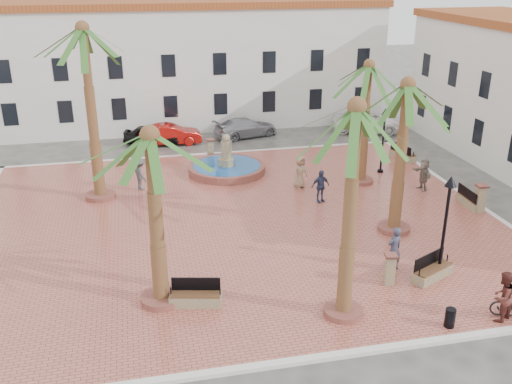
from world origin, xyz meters
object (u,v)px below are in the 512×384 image
(bench_s, at_px, (196,298))
(bollard_n, at_px, (210,149))
(palm_ne, at_px, (368,79))
(car_black, at_px, (153,135))
(lamppost_e, at_px, (384,129))
(palm_e, at_px, (406,103))
(pedestrian_east, at_px, (423,174))
(palm_sw, at_px, (152,158))
(pedestrian_fountain_a, at_px, (300,172))
(car_white, at_px, (367,122))
(palm_nw, at_px, (84,47))
(cyclist_b, at_px, (502,296))
(pedestrian_north, at_px, (140,174))
(bench_ne, at_px, (403,155))
(fountain, at_px, (227,167))
(pedestrian_fountain_b, at_px, (320,186))
(litter_bin, at_px, (450,318))
(bench_e, at_px, (470,201))
(car_red, at_px, (170,134))
(bollard_e, at_px, (480,198))
(lamppost_s, at_px, (447,209))
(cyclist_a, at_px, (394,249))
(bench_se, at_px, (432,272))
(car_silver, at_px, (246,127))
(bollard_se, at_px, (390,269))

(bench_s, height_order, bollard_n, bollard_n)
(palm_ne, bearing_deg, car_black, 137.16)
(lamppost_e, xyz_separation_m, bollard_n, (-9.87, 4.62, -1.99))
(palm_e, xyz_separation_m, pedestrian_east, (3.87, 4.59, -5.33))
(palm_sw, height_order, pedestrian_fountain_a, palm_sw)
(lamppost_e, xyz_separation_m, car_white, (2.92, 9.13, -2.12))
(pedestrian_fountain_a, bearing_deg, bollard_n, 101.71)
(palm_nw, relative_size, palm_ne, 1.31)
(bollard_n, xyz_separation_m, cyclist_b, (7.62, -20.10, 0.25))
(palm_nw, height_order, palm_sw, palm_nw)
(palm_nw, xyz_separation_m, pedestrian_north, (2.22, 0.77, -7.15))
(palm_ne, height_order, car_white, palm_ne)
(palm_nw, bearing_deg, palm_sw, -76.76)
(car_black, bearing_deg, bench_ne, -102.06)
(fountain, xyz_separation_m, pedestrian_fountain_b, (4.13, -5.65, 0.57))
(pedestrian_north, bearing_deg, litter_bin, -169.94)
(palm_nw, height_order, bench_ne, palm_nw)
(bench_e, xyz_separation_m, car_red, (-14.57, 15.01, 0.29))
(palm_sw, bearing_deg, litter_bin, -21.19)
(bench_s, relative_size, bench_ne, 0.98)
(palm_nw, distance_m, pedestrian_east, 19.38)
(fountain, distance_m, bollard_e, 14.60)
(palm_sw, relative_size, palm_e, 0.93)
(lamppost_s, bearing_deg, cyclist_a, 154.93)
(palm_ne, height_order, cyclist_b, palm_ne)
(bench_se, height_order, car_red, car_red)
(palm_sw, distance_m, pedestrian_fountain_a, 14.17)
(cyclist_b, height_order, car_silver, cyclist_b)
(lamppost_s, bearing_deg, pedestrian_north, 133.61)
(palm_sw, xyz_separation_m, car_red, (1.93, 20.74, -5.17))
(palm_ne, bearing_deg, pedestrian_fountain_b, -145.09)
(palm_e, bearing_deg, pedestrian_north, 145.65)
(palm_nw, bearing_deg, cyclist_a, -41.25)
(litter_bin, distance_m, pedestrian_fountain_b, 11.89)
(lamppost_e, height_order, pedestrian_fountain_a, lamppost_e)
(palm_e, height_order, pedestrian_east, palm_e)
(lamppost_e, distance_m, pedestrian_fountain_a, 6.02)
(bollard_n, xyz_separation_m, bollard_e, (12.32, -11.35, 0.06))
(palm_ne, bearing_deg, bench_s, -135.43)
(bench_ne, relative_size, bollard_e, 1.37)
(fountain, relative_size, pedestrian_north, 2.54)
(palm_sw, xyz_separation_m, bench_se, (10.89, -0.64, -5.45))
(cyclist_a, bearing_deg, bollard_se, 40.05)
(lamppost_s, bearing_deg, palm_sw, 177.91)
(bollard_n, distance_m, car_black, 5.87)
(pedestrian_north, height_order, car_red, pedestrian_north)
(palm_sw, distance_m, pedestrian_north, 12.84)
(bench_ne, height_order, car_red, car_red)
(palm_sw, height_order, cyclist_a, palm_sw)
(lamppost_s, bearing_deg, palm_ne, 85.14)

